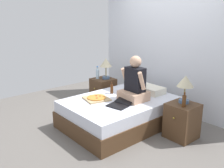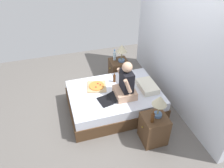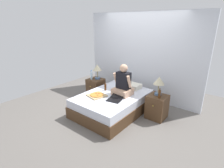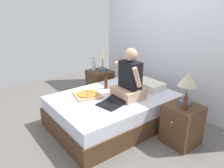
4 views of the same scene
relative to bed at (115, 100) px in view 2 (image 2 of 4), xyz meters
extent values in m
plane|color=#66605B|center=(0.00, 0.00, -0.24)|extent=(5.68, 5.68, 0.00)
cube|color=silver|center=(0.00, 1.33, 1.01)|extent=(3.68, 0.12, 2.50)
cube|color=#4C331E|center=(0.00, 0.00, -0.10)|extent=(1.39, 1.94, 0.29)
cube|color=silver|center=(0.00, 0.00, 0.15)|extent=(1.35, 1.89, 0.20)
cube|color=#4C331E|center=(-1.02, 0.43, 0.05)|extent=(0.44, 0.44, 0.58)
sphere|color=gold|center=(-1.02, 0.20, 0.17)|extent=(0.03, 0.03, 0.03)
cylinder|color=#4C6B93|center=(-0.98, 0.48, 0.37)|extent=(0.16, 0.16, 0.05)
cylinder|color=olive|center=(-0.98, 0.48, 0.50)|extent=(0.02, 0.02, 0.22)
cone|color=beige|center=(-0.98, 0.48, 0.70)|extent=(0.26, 0.26, 0.18)
cylinder|color=silver|center=(-1.10, 0.34, 0.44)|extent=(0.07, 0.07, 0.20)
cylinder|color=silver|center=(-1.10, 0.34, 0.57)|extent=(0.03, 0.03, 0.06)
cylinder|color=blue|center=(-1.10, 0.34, 0.61)|extent=(0.04, 0.04, 0.02)
cube|color=#4C331E|center=(1.02, 0.43, 0.05)|extent=(0.44, 0.44, 0.58)
sphere|color=gold|center=(1.02, 0.20, 0.17)|extent=(0.03, 0.03, 0.03)
cylinder|color=#4C6B93|center=(0.99, 0.48, 0.37)|extent=(0.16, 0.16, 0.05)
cylinder|color=olive|center=(0.99, 0.48, 0.50)|extent=(0.02, 0.02, 0.22)
cone|color=beige|center=(0.99, 0.48, 0.70)|extent=(0.26, 0.26, 0.18)
cylinder|color=#512D14|center=(1.09, 0.33, 0.43)|extent=(0.06, 0.06, 0.18)
cylinder|color=#512D14|center=(1.09, 0.33, 0.54)|extent=(0.03, 0.03, 0.05)
cube|color=silver|center=(0.10, 0.69, 0.31)|extent=(0.52, 0.34, 0.12)
cube|color=tan|center=(0.19, 0.15, 0.33)|extent=(0.44, 0.40, 0.16)
cube|color=black|center=(0.19, 0.18, 0.62)|extent=(0.34, 0.20, 0.42)
sphere|color=tan|center=(0.19, 0.18, 0.93)|extent=(0.20, 0.20, 0.20)
cylinder|color=tan|center=(-0.01, 0.13, 0.64)|extent=(0.07, 0.18, 0.32)
cylinder|color=tan|center=(0.39, 0.13, 0.64)|extent=(0.07, 0.18, 0.32)
cube|color=black|center=(0.25, -0.28, 0.26)|extent=(0.36, 0.28, 0.02)
cube|color=black|center=(0.21, -0.08, 0.29)|extent=(0.35, 0.25, 0.06)
cube|color=tan|center=(-0.26, -0.32, 0.26)|extent=(0.48, 0.48, 0.02)
cylinder|color=#CC7F33|center=(-0.26, -0.32, 0.28)|extent=(0.33, 0.33, 0.02)
cylinder|color=maroon|center=(-0.32, -0.28, 0.29)|extent=(0.04, 0.04, 0.00)
cylinder|color=maroon|center=(-0.21, -0.35, 0.29)|extent=(0.04, 0.04, 0.00)
cylinder|color=maroon|center=(-0.26, -0.24, 0.29)|extent=(0.04, 0.04, 0.00)
cylinder|color=#4C2811|center=(-0.34, 0.10, 0.33)|extent=(0.06, 0.06, 0.17)
cylinder|color=#4C2811|center=(-0.34, 0.10, 0.44)|extent=(0.03, 0.03, 0.05)
camera|label=1|loc=(3.09, -2.82, 1.73)|focal=40.00mm
camera|label=2|loc=(3.40, -1.09, 3.10)|focal=35.00mm
camera|label=3|loc=(2.52, -3.21, 2.00)|focal=28.00mm
camera|label=4|loc=(2.54, -1.96, 1.65)|focal=35.00mm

